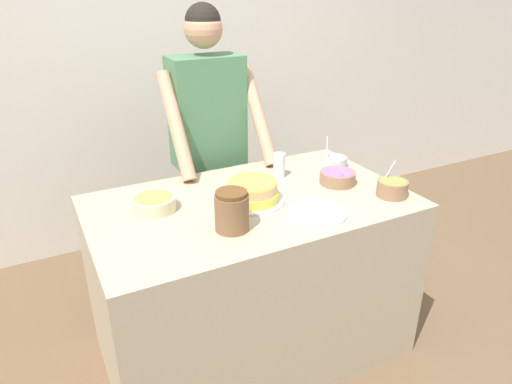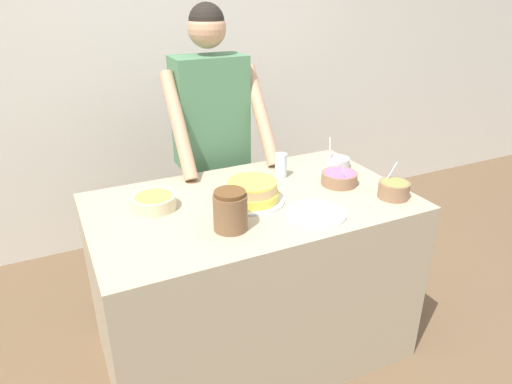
% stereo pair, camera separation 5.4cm
% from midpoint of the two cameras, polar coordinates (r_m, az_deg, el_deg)
% --- Properties ---
extents(wall_back, '(10.00, 0.05, 2.60)m').
position_cam_midpoint_polar(wall_back, '(3.45, -12.91, 14.85)').
color(wall_back, silver).
rests_on(wall_back, ground_plane).
extents(counter, '(1.53, 0.91, 0.90)m').
position_cam_midpoint_polar(counter, '(2.42, -1.19, -10.73)').
color(counter, tan).
rests_on(counter, ground_plane).
extents(person_baker, '(0.57, 0.49, 1.76)m').
position_cam_midpoint_polar(person_baker, '(2.73, -6.53, 7.74)').
color(person_baker, '#2D2D38').
rests_on(person_baker, ground_plane).
extents(cake, '(0.31, 0.31, 0.11)m').
position_cam_midpoint_polar(cake, '(2.16, -1.05, -0.01)').
color(cake, silver).
rests_on(cake, counter).
extents(frosting_bowl_purple, '(0.18, 0.18, 0.14)m').
position_cam_midpoint_polar(frosting_bowl_purple, '(2.40, 9.53, 1.87)').
color(frosting_bowl_purple, '#936B4C').
rests_on(frosting_bowl_purple, counter).
extents(frosting_bowl_olive, '(0.15, 0.15, 0.16)m').
position_cam_midpoint_polar(frosting_bowl_olive, '(2.31, 16.03, 0.53)').
color(frosting_bowl_olive, '#936B4C').
rests_on(frosting_bowl_olive, counter).
extents(frosting_bowl_pink, '(0.13, 0.13, 0.17)m').
position_cam_midpoint_polar(frosting_bowl_pink, '(2.63, 9.24, 3.83)').
color(frosting_bowl_pink, silver).
rests_on(frosting_bowl_pink, counter).
extents(frosting_bowl_yellow, '(0.20, 0.20, 0.06)m').
position_cam_midpoint_polar(frosting_bowl_yellow, '(2.15, -13.35, -1.32)').
color(frosting_bowl_yellow, beige).
rests_on(frosting_bowl_yellow, counter).
extents(drinking_glass, '(0.06, 0.06, 0.13)m').
position_cam_midpoint_polar(drinking_glass, '(2.44, 2.29, 3.36)').
color(drinking_glass, silver).
rests_on(drinking_glass, counter).
extents(ceramic_plate, '(0.27, 0.27, 0.01)m').
position_cam_midpoint_polar(ceramic_plate, '(2.08, 6.81, -2.60)').
color(ceramic_plate, white).
rests_on(ceramic_plate, counter).
extents(stoneware_jar, '(0.14, 0.14, 0.18)m').
position_cam_midpoint_polar(stoneware_jar, '(1.91, -3.84, -2.37)').
color(stoneware_jar, brown).
rests_on(stoneware_jar, counter).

